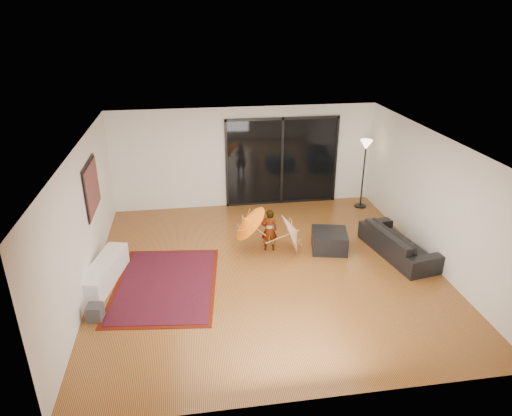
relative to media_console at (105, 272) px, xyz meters
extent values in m
plane|color=#A3682C|center=(3.25, 0.00, -0.23)|extent=(7.00, 7.00, 0.00)
plane|color=white|center=(3.25, 0.00, 2.47)|extent=(7.00, 7.00, 0.00)
plane|color=silver|center=(3.25, 3.50, 1.12)|extent=(7.00, 0.00, 7.00)
plane|color=silver|center=(3.25, -3.50, 1.12)|extent=(7.00, 0.00, 7.00)
plane|color=silver|center=(-0.25, 0.00, 1.12)|extent=(0.00, 7.00, 7.00)
plane|color=silver|center=(6.75, 0.00, 1.12)|extent=(0.00, 7.00, 7.00)
cube|color=black|center=(4.25, 3.47, 0.97)|extent=(3.00, 0.04, 2.40)
cube|color=black|center=(4.25, 3.45, 2.14)|extent=(3.06, 0.06, 0.06)
cube|color=black|center=(4.25, 3.45, -0.20)|extent=(3.06, 0.06, 0.06)
cube|color=black|center=(4.25, 3.45, 0.97)|extent=(0.06, 0.06, 2.40)
cube|color=black|center=(-0.23, 1.00, 1.42)|extent=(0.02, 1.28, 1.08)
cube|color=#1B4338|center=(-0.21, 1.00, 1.42)|extent=(0.03, 1.18, 0.98)
cube|color=white|center=(0.00, 0.00, 0.00)|extent=(0.77, 1.70, 0.46)
cube|color=#424244|center=(0.00, -1.20, -0.08)|extent=(0.29, 0.29, 0.29)
cube|color=#511207|center=(1.17, -0.27, -0.22)|extent=(2.27, 2.95, 0.01)
cube|color=#670F09|center=(1.17, -0.27, -0.22)|extent=(2.09, 2.77, 0.02)
imported|color=black|center=(6.20, 0.18, 0.07)|extent=(1.15, 2.16, 0.60)
cube|color=black|center=(4.78, 0.64, -0.01)|extent=(0.91, 0.91, 0.44)
cylinder|color=black|center=(6.35, 2.86, -0.21)|extent=(0.32, 0.32, 0.03)
cylinder|color=black|center=(6.35, 2.86, 0.63)|extent=(0.04, 0.04, 1.72)
cone|color=#FFD899|center=(6.35, 2.86, 1.51)|extent=(0.32, 0.32, 0.25)
imported|color=#999999|center=(3.44, 0.82, 0.26)|extent=(0.38, 0.27, 0.98)
cone|color=orange|center=(2.89, 0.77, 0.51)|extent=(0.73, 0.89, 0.76)
cylinder|color=tan|center=(2.89, 0.77, 0.17)|extent=(0.38, 0.02, 0.36)
cylinder|color=tan|center=(2.89, 0.77, 0.61)|extent=(0.05, 0.02, 0.05)
cone|color=white|center=(4.04, 0.67, 0.28)|extent=(0.50, 0.94, 0.94)
cylinder|color=tan|center=(4.04, 0.67, -0.09)|extent=(0.52, 0.02, 0.21)
cylinder|color=tan|center=(4.04, 0.67, 0.39)|extent=(0.06, 0.02, 0.04)
camera|label=1|loc=(1.78, -8.07, 4.75)|focal=32.00mm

